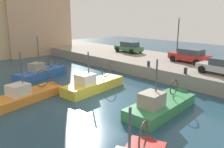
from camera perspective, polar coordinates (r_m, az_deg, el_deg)
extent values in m
plane|color=navy|center=(16.48, -1.72, -7.04)|extent=(80.00, 80.00, 0.00)
cube|color=gray|center=(25.02, 18.67, 1.10)|extent=(9.00, 56.00, 1.20)
cube|color=#388951|center=(15.22, 12.21, -9.23)|extent=(5.80, 2.59, 1.41)
cone|color=#388951|center=(17.86, 17.41, -5.99)|extent=(1.07, 1.95, 1.88)
cube|color=#896B4C|center=(14.98, 12.33, -7.01)|extent=(5.57, 2.40, 0.08)
cube|color=gray|center=(13.86, 9.96, -6.47)|extent=(1.48, 1.34, 0.92)
cylinder|color=#4C4C51|center=(13.88, 11.05, -2.28)|extent=(0.10, 0.10, 2.92)
torus|color=#3F3833|center=(16.09, 15.31, -3.21)|extent=(1.10, 0.18, 1.10)
sphere|color=white|center=(14.41, 4.79, -9.40)|extent=(0.32, 0.32, 0.32)
cone|color=#BC3833|center=(11.47, 9.69, -17.44)|extent=(1.41, 1.69, 1.44)
cylinder|color=#4C4C51|center=(7.88, 4.41, -17.32)|extent=(0.10, 0.10, 2.69)
torus|color=#3F3833|center=(9.62, 7.88, -15.22)|extent=(1.20, 0.60, 1.28)
cube|color=gold|center=(19.02, -4.61, -4.11)|extent=(5.87, 2.55, 1.58)
cone|color=gold|center=(21.31, 1.38, -2.03)|extent=(1.11, 1.71, 1.60)
cube|color=#896B4C|center=(18.81, -4.65, -2.06)|extent=(5.63, 2.38, 0.08)
cube|color=beige|center=(18.06, -6.74, -1.30)|extent=(1.46, 1.42, 0.84)
cylinder|color=#4C4C51|center=(18.11, -5.93, 1.57)|extent=(0.10, 0.10, 2.63)
torus|color=#3F3833|center=(19.75, -1.48, 0.92)|extent=(1.20, 0.25, 1.20)
sphere|color=white|center=(18.54, -10.49, -4.03)|extent=(0.32, 0.32, 0.32)
cube|color=orange|center=(17.91, -20.52, -6.19)|extent=(5.56, 3.02, 1.21)
cone|color=orange|center=(19.67, -13.48, -3.84)|extent=(1.26, 1.80, 1.63)
cube|color=#896B4C|center=(17.74, -20.67, -4.55)|extent=(5.32, 2.83, 0.08)
cube|color=beige|center=(17.27, -22.54, -3.69)|extent=(1.60, 1.51, 0.80)
cylinder|color=#4C4C51|center=(17.19, -21.78, 0.12)|extent=(0.10, 0.10, 3.08)
torus|color=#3F3833|center=(18.36, -17.17, -1.06)|extent=(1.34, 0.40, 1.36)
cube|color=#2D60B7|center=(24.27, -17.24, -0.65)|extent=(5.89, 3.59, 1.44)
cone|color=#2D60B7|center=(26.48, -12.42, 0.89)|extent=(1.40, 1.86, 1.66)
cube|color=#B2A893|center=(24.12, -17.35, 0.84)|extent=(5.63, 3.38, 0.08)
cube|color=gray|center=(23.62, -18.45, 1.64)|extent=(1.58, 1.49, 0.86)
cylinder|color=#4C4C51|center=(23.65, -18.02, 4.86)|extent=(0.10, 0.10, 3.50)
torus|color=#3F3833|center=(25.06, -14.93, 3.20)|extent=(1.19, 0.48, 1.23)
sphere|color=white|center=(23.87, -21.84, -0.75)|extent=(0.32, 0.32, 0.32)
cube|color=red|center=(25.66, 18.81, 4.11)|extent=(2.03, 4.27, 0.63)
cube|color=#384756|center=(25.46, 19.31, 5.35)|extent=(1.71, 2.42, 0.56)
cylinder|color=black|center=(25.73, 15.00, 3.81)|extent=(0.25, 0.65, 0.64)
cylinder|color=black|center=(27.21, 17.25, 4.20)|extent=(0.25, 0.65, 0.64)
cylinder|color=black|center=(24.22, 20.45, 2.76)|extent=(0.25, 0.65, 0.64)
cylinder|color=black|center=(25.78, 22.50, 3.22)|extent=(0.25, 0.65, 0.64)
cube|color=#387547|center=(31.32, 4.19, 6.51)|extent=(1.77, 4.06, 0.58)
cube|color=#384756|center=(31.10, 4.48, 7.54)|extent=(1.53, 2.29, 0.59)
cylinder|color=black|center=(31.74, 1.33, 6.21)|extent=(0.23, 0.64, 0.64)
cylinder|color=black|center=(32.90, 3.52, 6.47)|extent=(0.23, 0.64, 0.64)
cylinder|color=black|center=(29.81, 4.92, 5.63)|extent=(0.23, 0.64, 0.64)
cylinder|color=black|center=(31.04, 7.10, 5.92)|extent=(0.23, 0.64, 0.64)
cube|color=#B7B7BC|center=(21.26, 26.03, 1.29)|extent=(1.79, 4.17, 0.54)
cylinder|color=black|center=(21.20, 21.65, 1.10)|extent=(0.25, 0.65, 0.64)
cylinder|color=black|center=(22.59, 23.63, 1.68)|extent=(0.25, 0.65, 0.64)
cylinder|color=#2D2D33|center=(20.34, 18.01, 0.76)|extent=(0.28, 0.28, 0.55)
cylinder|color=#2D2D33|center=(22.52, 9.20, 2.55)|extent=(0.28, 0.28, 0.55)
cylinder|color=#38383D|center=(27.07, 16.21, 8.36)|extent=(0.12, 0.12, 4.50)
sphere|color=#F2EACC|center=(26.95, 16.57, 13.44)|extent=(0.36, 0.36, 0.36)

